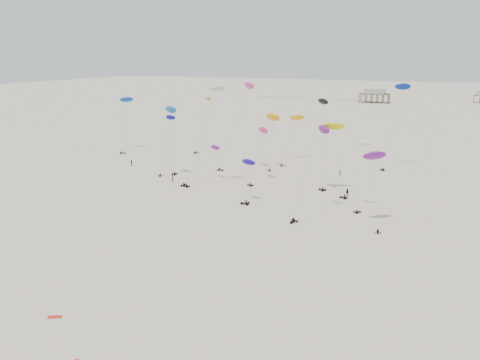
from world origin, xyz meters
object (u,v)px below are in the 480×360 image
at_px(pavilion_small, 480,98).
at_px(rig_4, 170,117).
at_px(pavilion_main, 374,97).
at_px(spectator_0, 173,182).
at_px(rig_0, 399,102).

distance_m(pavilion_small, rig_4, 284.49).
bearing_deg(pavilion_main, spectator_0, -93.87).
bearing_deg(pavilion_small, spectator_0, -107.37).
relative_size(rig_0, spectator_0, 12.16).
xyz_separation_m(pavilion_main, rig_0, (36.16, -201.09, 15.55)).
xyz_separation_m(rig_0, spectator_0, (-52.90, -46.17, -19.77)).
distance_m(rig_4, spectator_0, 19.20).
distance_m(pavilion_main, rig_0, 204.90).
bearing_deg(pavilion_main, rig_0, -79.81).
xyz_separation_m(pavilion_main, rig_4, (-22.40, -238.77, 12.03)).
bearing_deg(rig_4, rig_0, -171.21).
bearing_deg(pavilion_small, pavilion_main, -156.80).
height_order(rig_0, spectator_0, rig_0).
distance_m(pavilion_main, pavilion_small, 76.16).
relative_size(pavilion_main, rig_0, 0.80).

